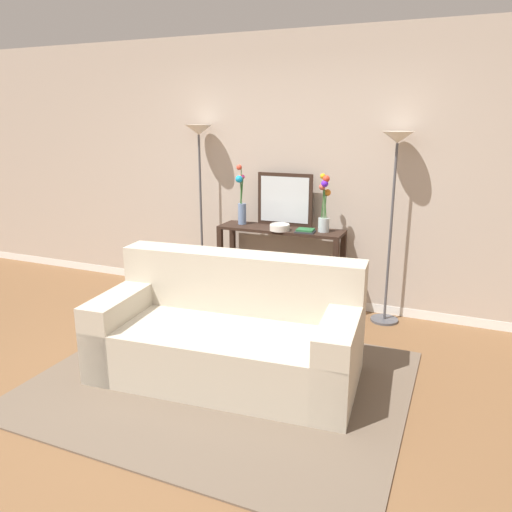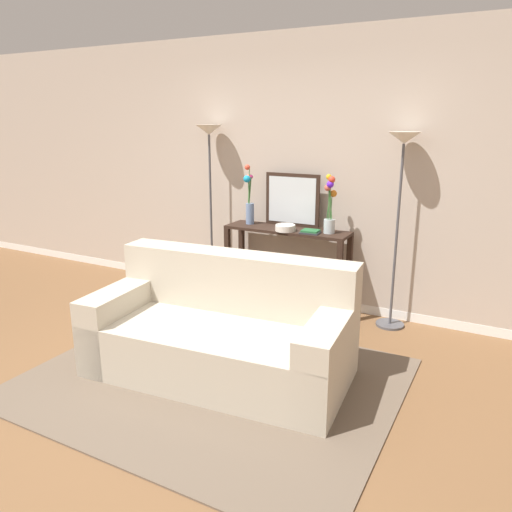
# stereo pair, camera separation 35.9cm
# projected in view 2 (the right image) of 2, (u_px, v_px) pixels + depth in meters

# --- Properties ---
(ground_plane) EXTENTS (16.00, 16.00, 0.02)m
(ground_plane) POSITION_uv_depth(u_px,v_px,m) (159.00, 399.00, 3.46)
(ground_plane) COLOR brown
(back_wall) EXTENTS (12.00, 0.15, 2.69)m
(back_wall) POSITION_uv_depth(u_px,v_px,m) (295.00, 173.00, 5.03)
(back_wall) COLOR white
(back_wall) RESTS_ON ground
(area_rug) EXTENTS (2.64, 2.11, 0.01)m
(area_rug) POSITION_uv_depth(u_px,v_px,m) (212.00, 380.00, 3.68)
(area_rug) COLOR brown
(area_rug) RESTS_ON ground
(couch) EXTENTS (1.99, 1.08, 0.88)m
(couch) POSITION_uv_depth(u_px,v_px,m) (222.00, 334.00, 3.74)
(couch) COLOR #BCB29E
(couch) RESTS_ON ground
(console_table) EXTENTS (1.25, 0.34, 0.84)m
(console_table) POSITION_uv_depth(u_px,v_px,m) (287.00, 255.00, 4.95)
(console_table) COLOR black
(console_table) RESTS_ON ground
(floor_lamp_left) EXTENTS (0.28, 0.28, 1.82)m
(floor_lamp_left) POSITION_uv_depth(u_px,v_px,m) (210.00, 163.00, 5.19)
(floor_lamp_left) COLOR #4C4C51
(floor_lamp_left) RESTS_ON ground
(floor_lamp_right) EXTENTS (0.28, 0.28, 1.77)m
(floor_lamp_right) POSITION_uv_depth(u_px,v_px,m) (401.00, 177.00, 4.30)
(floor_lamp_right) COLOR #4C4C51
(floor_lamp_right) RESTS_ON ground
(wall_mirror) EXTENTS (0.57, 0.02, 0.53)m
(wall_mirror) POSITION_uv_depth(u_px,v_px,m) (292.00, 200.00, 4.93)
(wall_mirror) COLOR black
(wall_mirror) RESTS_ON console_table
(vase_tall_flowers) EXTENTS (0.10, 0.12, 0.60)m
(vase_tall_flowers) POSITION_uv_depth(u_px,v_px,m) (249.00, 200.00, 5.04)
(vase_tall_flowers) COLOR #6B84AD
(vase_tall_flowers) RESTS_ON console_table
(vase_short_flowers) EXTENTS (0.11, 0.13, 0.55)m
(vase_short_flowers) POSITION_uv_depth(u_px,v_px,m) (330.00, 208.00, 4.62)
(vase_short_flowers) COLOR silver
(vase_short_flowers) RESTS_ON console_table
(fruit_bowl) EXTENTS (0.19, 0.19, 0.06)m
(fruit_bowl) POSITION_uv_depth(u_px,v_px,m) (285.00, 228.00, 4.77)
(fruit_bowl) COLOR silver
(fruit_bowl) RESTS_ON console_table
(book_stack) EXTENTS (0.19, 0.16, 0.03)m
(book_stack) POSITION_uv_depth(u_px,v_px,m) (310.00, 232.00, 4.67)
(book_stack) COLOR #2D2D33
(book_stack) RESTS_ON console_table
(book_row_under_console) EXTENTS (0.41, 0.18, 0.13)m
(book_row_under_console) POSITION_uv_depth(u_px,v_px,m) (259.00, 298.00, 5.22)
(book_row_under_console) COLOR #BC3328
(book_row_under_console) RESTS_ON ground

